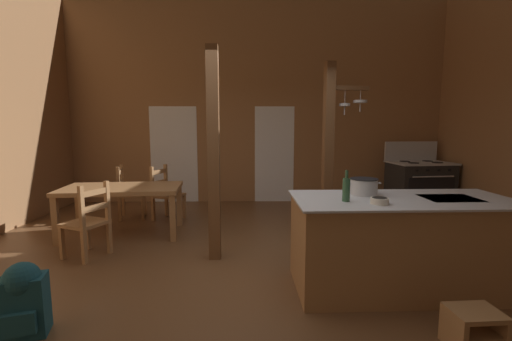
% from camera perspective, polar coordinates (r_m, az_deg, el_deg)
% --- Properties ---
extents(ground_plane, '(8.65, 8.31, 0.10)m').
position_cam_1_polar(ground_plane, '(3.94, 0.95, -17.94)').
color(ground_plane, brown).
extents(wall_back, '(8.65, 0.14, 4.22)m').
position_cam_1_polar(wall_back, '(7.39, 0.02, 11.13)').
color(wall_back, '#93663F').
rests_on(wall_back, ground_plane).
extents(glazed_door_back_left, '(1.00, 0.01, 2.05)m').
position_cam_1_polar(glazed_door_back_left, '(7.51, -13.58, 2.58)').
color(glazed_door_back_left, white).
rests_on(glazed_door_back_left, ground_plane).
extents(glazed_panel_back_right, '(0.84, 0.01, 2.05)m').
position_cam_1_polar(glazed_panel_back_right, '(7.35, 3.10, 2.67)').
color(glazed_panel_back_right, white).
rests_on(glazed_panel_back_right, ground_plane).
extents(kitchen_island, '(2.18, 1.01, 0.93)m').
position_cam_1_polar(kitchen_island, '(3.79, 23.08, -11.20)').
color(kitchen_island, '#9E7044').
rests_on(kitchen_island, ground_plane).
extents(stove_range, '(1.22, 0.93, 1.32)m').
position_cam_1_polar(stove_range, '(7.52, 25.67, -2.12)').
color(stove_range, black).
rests_on(stove_range, ground_plane).
extents(support_post_with_pot_rack, '(0.69, 0.26, 2.57)m').
position_cam_1_polar(support_post_with_pot_rack, '(5.24, 12.34, 4.38)').
color(support_post_with_pot_rack, brown).
rests_on(support_post_with_pot_rack, ground_plane).
extents(support_post_center, '(0.14, 0.14, 2.57)m').
position_cam_1_polar(support_post_center, '(4.13, -7.11, 2.49)').
color(support_post_center, brown).
rests_on(support_post_center, ground_plane).
extents(step_stool, '(0.38, 0.30, 0.30)m').
position_cam_1_polar(step_stool, '(3.19, 32.69, -21.08)').
color(step_stool, '#9E7044').
rests_on(step_stool, ground_plane).
extents(dining_table, '(1.77, 1.05, 0.74)m').
position_cam_1_polar(dining_table, '(5.48, -21.53, -3.44)').
color(dining_table, '#9E7044').
rests_on(dining_table, ground_plane).
extents(ladderback_chair_near_window, '(0.52, 0.52, 0.95)m').
position_cam_1_polar(ladderback_chair_near_window, '(6.47, -20.50, -3.58)').
color(ladderback_chair_near_window, '#9E7044').
rests_on(ladderback_chair_near_window, ground_plane).
extents(ladderback_chair_by_post, '(0.58, 0.58, 0.95)m').
position_cam_1_polar(ladderback_chair_by_post, '(4.77, -26.30, -7.75)').
color(ladderback_chair_by_post, '#9E7044').
rests_on(ladderback_chair_by_post, ground_plane).
extents(ladderback_chair_at_table_end, '(0.57, 0.57, 0.95)m').
position_cam_1_polar(ladderback_chair_at_table_end, '(6.20, -14.84, -3.82)').
color(ladderback_chair_at_table_end, '#9E7044').
rests_on(ladderback_chair_at_table_end, ground_plane).
extents(backpack, '(0.37, 0.36, 0.60)m').
position_cam_1_polar(backpack, '(3.36, -34.41, -17.15)').
color(backpack, '#194756').
rests_on(backpack, ground_plane).
extents(stockpot_on_counter, '(0.35, 0.28, 0.17)m').
position_cam_1_polar(stockpot_on_counter, '(3.71, 17.62, -2.56)').
color(stockpot_on_counter, '#B7BABF').
rests_on(stockpot_on_counter, kitchen_island).
extents(mixing_bowl_on_counter, '(0.16, 0.16, 0.06)m').
position_cam_1_polar(mixing_bowl_on_counter, '(3.33, 19.98, -4.78)').
color(mixing_bowl_on_counter, silver).
rests_on(mixing_bowl_on_counter, kitchen_island).
extents(bottle_tall_on_counter, '(0.07, 0.07, 0.30)m').
position_cam_1_polar(bottle_tall_on_counter, '(3.33, 14.88, -3.02)').
color(bottle_tall_on_counter, '#2D5638').
rests_on(bottle_tall_on_counter, kitchen_island).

